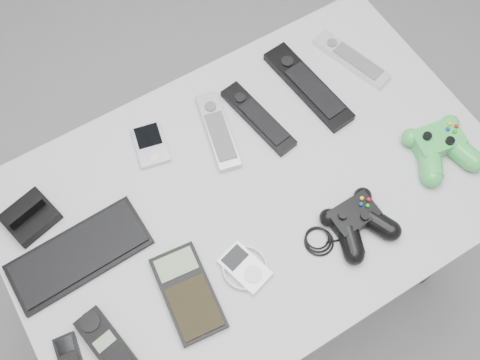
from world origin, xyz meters
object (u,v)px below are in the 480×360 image
pda_keyboard (79,254)px  remote_black_a (258,118)px  mp3_player (245,268)px  remote_silver_a (218,130)px  controller_black (357,221)px  remote_black_b (308,86)px  calculator (188,293)px  remote_silver_b (351,59)px  pda (151,145)px  controller_green (441,146)px  mobile_phone (70,359)px  desk (253,202)px  cordless_handset (112,351)px

pda_keyboard → remote_black_a: (0.47, 0.08, 0.00)m
pda_keyboard → mp3_player: size_ratio=2.83×
remote_silver_a → remote_black_a: bearing=2.9°
controller_black → pda_keyboard: bearing=154.2°
pda_keyboard → remote_black_b: (0.61, 0.09, 0.00)m
calculator → remote_silver_b: bearing=32.1°
pda → calculator: calculator is taller
calculator → controller_green: controller_green is taller
calculator → controller_green: bearing=5.9°
remote_black_b → calculator: (-0.47, -0.27, -0.00)m
pda → remote_silver_b: remote_silver_b is taller
controller_green → remote_silver_a: bearing=153.8°
pda_keyboard → mobile_phone: 0.20m
calculator → pda_keyboard: bearing=135.8°
remote_black_b → pda_keyboard: bearing=-177.0°
desk → mp3_player: mp3_player is taller
remote_silver_a → controller_black: controller_black is taller
controller_green → desk: bearing=172.7°
remote_silver_b → mobile_phone: bearing=-177.8°
desk → mp3_player: size_ratio=10.63×
desk → remote_silver_a: 0.18m
desk → pda_keyboard: bearing=170.6°
remote_silver_b → cordless_handset: 0.83m
mobile_phone → calculator: (0.25, -0.01, 0.00)m
mobile_phone → controller_black: (0.61, -0.06, 0.02)m
cordless_handset → controller_green: (0.79, 0.01, 0.01)m
desk → cordless_handset: size_ratio=6.07×
pda_keyboard → mobile_phone: size_ratio=3.06×
mobile_phone → calculator: 0.25m
desk → mobile_phone: size_ratio=11.49×
remote_silver_a → controller_green: bearing=-22.8°
desk → pda_keyboard: 0.38m
remote_black_a → calculator: bearing=-149.7°
pda → mobile_phone: bearing=-123.1°
desk → remote_silver_a: (0.01, 0.16, 0.07)m
pda → controller_green: 0.63m
pda_keyboard → remote_silver_b: remote_silver_b is taller
controller_green → pda_keyboard: bearing=176.8°
cordless_handset → remote_silver_a: bearing=27.1°
calculator → controller_black: size_ratio=0.81×
cordless_handset → calculator: bearing=-2.3°
remote_silver_a → remote_black_b: remote_black_b is taller
controller_black → controller_green: controller_green is taller
cordless_handset → controller_black: size_ratio=0.75×
remote_silver_b → pda_keyboard: bearing=171.8°
pda_keyboard → pda: (0.24, 0.15, -0.00)m
remote_silver_a → controller_black: (0.13, -0.33, 0.01)m
pda → mp3_player: bearing=-71.7°
pda → mp3_player: mp3_player is taller
cordless_handset → controller_green: size_ratio=1.10×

